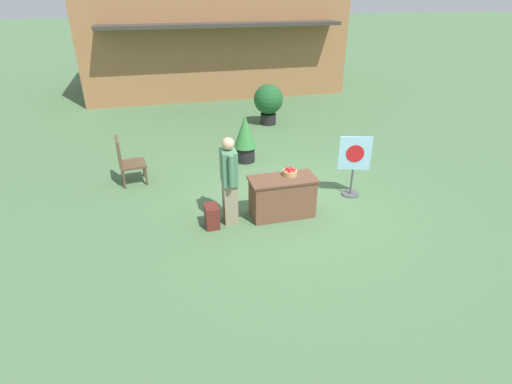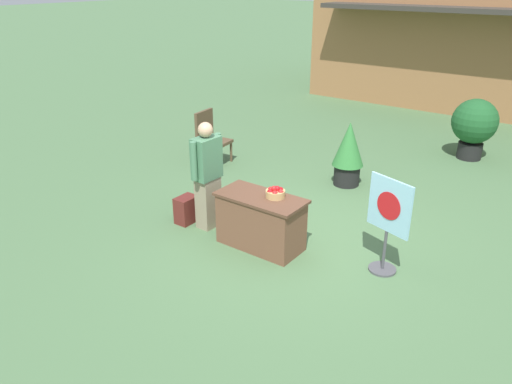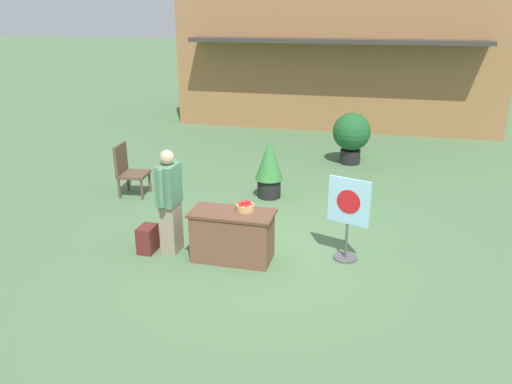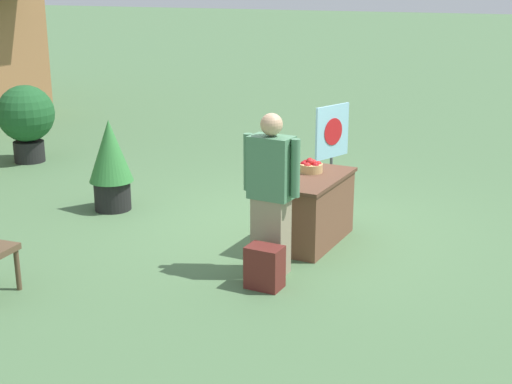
{
  "view_description": "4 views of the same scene",
  "coord_description": "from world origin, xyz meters",
  "px_view_note": "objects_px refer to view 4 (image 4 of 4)",
  "views": [
    {
      "loc": [
        -2.53,
        -6.8,
        3.89
      ],
      "look_at": [
        -0.88,
        -0.58,
        0.58
      ],
      "focal_mm": 28.0,
      "sensor_mm": 36.0,
      "label": 1
    },
    {
      "loc": [
        3.27,
        -5.55,
        3.55
      ],
      "look_at": [
        -0.48,
        -0.45,
        0.77
      ],
      "focal_mm": 35.0,
      "sensor_mm": 36.0,
      "label": 2
    },
    {
      "loc": [
        1.63,
        -7.01,
        3.54
      ],
      "look_at": [
        -0.11,
        -0.05,
        0.94
      ],
      "focal_mm": 35.0,
      "sensor_mm": 36.0,
      "label": 3
    },
    {
      "loc": [
        -7.38,
        -3.41,
        2.84
      ],
      "look_at": [
        -0.94,
        -0.12,
        0.69
      ],
      "focal_mm": 50.0,
      "sensor_mm": 36.0,
      "label": 4
    }
  ],
  "objects_px": {
    "person_visitor": "(271,194)",
    "backpack": "(265,267)",
    "display_table": "(312,210)",
    "poster_board": "(332,147)",
    "potted_plant_far_left": "(111,162)",
    "apple_basket": "(311,166)",
    "potted_plant_near_right": "(26,117)"
  },
  "relations": [
    {
      "from": "poster_board",
      "to": "potted_plant_near_right",
      "type": "relative_size",
      "value": 1.02
    },
    {
      "from": "poster_board",
      "to": "backpack",
      "type": "bearing_deg",
      "value": -62.41
    },
    {
      "from": "backpack",
      "to": "potted_plant_far_left",
      "type": "distance_m",
      "value": 3.15
    },
    {
      "from": "person_visitor",
      "to": "backpack",
      "type": "distance_m",
      "value": 0.73
    },
    {
      "from": "potted_plant_near_right",
      "to": "person_visitor",
      "type": "bearing_deg",
      "value": -113.08
    },
    {
      "from": "poster_board",
      "to": "potted_plant_far_left",
      "type": "bearing_deg",
      "value": -125.61
    },
    {
      "from": "person_visitor",
      "to": "poster_board",
      "type": "height_order",
      "value": "person_visitor"
    },
    {
      "from": "display_table",
      "to": "potted_plant_far_left",
      "type": "height_order",
      "value": "potted_plant_far_left"
    },
    {
      "from": "display_table",
      "to": "apple_basket",
      "type": "bearing_deg",
      "value": 30.07
    },
    {
      "from": "display_table",
      "to": "potted_plant_far_left",
      "type": "distance_m",
      "value": 2.77
    },
    {
      "from": "apple_basket",
      "to": "potted_plant_near_right",
      "type": "xyz_separation_m",
      "value": [
        1.19,
        5.46,
        -0.1
      ]
    },
    {
      "from": "display_table",
      "to": "poster_board",
      "type": "relative_size",
      "value": 0.97
    },
    {
      "from": "poster_board",
      "to": "potted_plant_near_right",
      "type": "bearing_deg",
      "value": -158.57
    },
    {
      "from": "backpack",
      "to": "poster_board",
      "type": "height_order",
      "value": "poster_board"
    },
    {
      "from": "display_table",
      "to": "apple_basket",
      "type": "relative_size",
      "value": 4.68
    },
    {
      "from": "person_visitor",
      "to": "potted_plant_near_right",
      "type": "relative_size",
      "value": 1.31
    },
    {
      "from": "backpack",
      "to": "potted_plant_far_left",
      "type": "xyz_separation_m",
      "value": [
        1.3,
        2.84,
        0.42
      ]
    },
    {
      "from": "display_table",
      "to": "backpack",
      "type": "relative_size",
      "value": 2.96
    },
    {
      "from": "apple_basket",
      "to": "poster_board",
      "type": "bearing_deg",
      "value": 12.16
    },
    {
      "from": "apple_basket",
      "to": "potted_plant_near_right",
      "type": "height_order",
      "value": "potted_plant_near_right"
    },
    {
      "from": "display_table",
      "to": "apple_basket",
      "type": "height_order",
      "value": "apple_basket"
    },
    {
      "from": "apple_basket",
      "to": "poster_board",
      "type": "height_order",
      "value": "poster_board"
    },
    {
      "from": "person_visitor",
      "to": "backpack",
      "type": "relative_size",
      "value": 3.89
    },
    {
      "from": "apple_basket",
      "to": "potted_plant_far_left",
      "type": "bearing_deg",
      "value": 94.9
    },
    {
      "from": "backpack",
      "to": "apple_basket",
      "type": "bearing_deg",
      "value": 6.73
    },
    {
      "from": "person_visitor",
      "to": "potted_plant_far_left",
      "type": "distance_m",
      "value": 2.89
    },
    {
      "from": "display_table",
      "to": "person_visitor",
      "type": "relative_size",
      "value": 0.76
    },
    {
      "from": "display_table",
      "to": "backpack",
      "type": "xyz_separation_m",
      "value": [
        -1.36,
        -0.08,
        -0.18
      ]
    },
    {
      "from": "apple_basket",
      "to": "potted_plant_far_left",
      "type": "distance_m",
      "value": 2.67
    },
    {
      "from": "person_visitor",
      "to": "potted_plant_near_right",
      "type": "xyz_separation_m",
      "value": [
        2.36,
        5.53,
        -0.1
      ]
    },
    {
      "from": "display_table",
      "to": "poster_board",
      "type": "distance_m",
      "value": 1.74
    },
    {
      "from": "person_visitor",
      "to": "poster_board",
      "type": "xyz_separation_m",
      "value": [
        2.65,
        0.39,
        -0.12
      ]
    }
  ]
}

